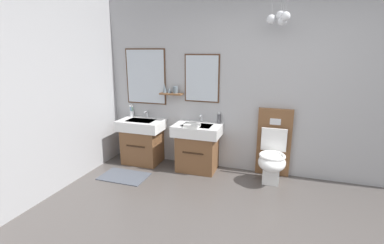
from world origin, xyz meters
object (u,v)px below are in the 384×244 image
Objects in this scene: vanity_sink_left at (142,140)px; toothbrush_cup at (132,113)px; folded_hand_towel at (192,126)px; soap_dispenser at (219,119)px; vanity_sink_right at (198,146)px; toilet at (273,154)px.

toothbrush_cup is at bearing 147.98° from vanity_sink_left.
folded_hand_towel is at bearing -15.29° from toothbrush_cup.
folded_hand_towel is at bearing -134.26° from soap_dispenser.
toothbrush_cup is at bearing 171.99° from vanity_sink_right.
soap_dispenser reaches higher than folded_hand_towel.
toilet is (2.05, 0.01, -0.01)m from vanity_sink_left.
folded_hand_towel is at bearing -9.47° from vanity_sink_left.
folded_hand_towel is (-1.15, -0.16, 0.37)m from toilet.
toilet is 1.22m from folded_hand_towel.
toothbrush_cup is (-1.22, 0.17, 0.39)m from vanity_sink_right.
toilet is 2.37m from toothbrush_cup.
folded_hand_towel reaches higher than vanity_sink_left.
vanity_sink_left is 3.48× the size of toothbrush_cup.
toothbrush_cup is at bearing 176.06° from toilet.
vanity_sink_left is 4.05× the size of soap_dispenser.
toilet is at bearing 7.99° from folded_hand_towel.
vanity_sink_left is 0.51m from toothbrush_cup.
soap_dispenser is at bearing 45.74° from folded_hand_towel.
folded_hand_towel is (-0.32, -0.33, -0.05)m from soap_dispenser.
vanity_sink_right is at bearing -8.01° from toothbrush_cup.
toilet reaches higher than soap_dispenser.
vanity_sink_right is at bearing -179.44° from toilet.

